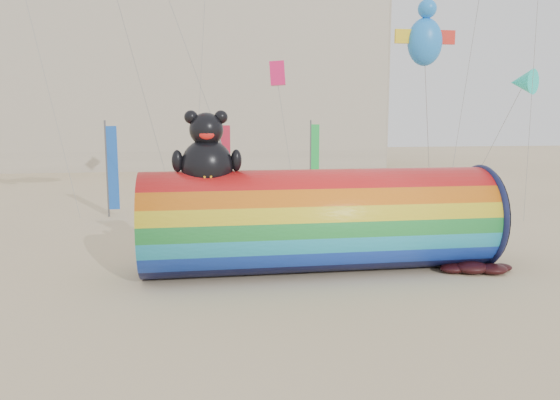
{
  "coord_description": "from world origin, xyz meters",
  "views": [
    {
      "loc": [
        -2.52,
        -17.64,
        5.31
      ],
      "look_at": [
        0.5,
        1.5,
        2.4
      ],
      "focal_mm": 35.0,
      "sensor_mm": 36.0,
      "label": 1
    }
  ],
  "objects": [
    {
      "name": "ground",
      "position": [
        0.0,
        0.0,
        0.0
      ],
      "size": [
        160.0,
        160.0,
        0.0
      ],
      "primitive_type": "plane",
      "color": "#CCB58C",
      "rests_on": "ground"
    },
    {
      "name": "hotel_building",
      "position": [
        -12.0,
        45.95,
        10.31
      ],
      "size": [
        60.4,
        15.4,
        20.6
      ],
      "color": "#B7AD99",
      "rests_on": "ground"
    },
    {
      "name": "festival_banners",
      "position": [
        -0.73,
        15.27,
        2.64
      ],
      "size": [
        13.1,
        5.92,
        5.2
      ],
      "color": "#59595E",
      "rests_on": "ground"
    },
    {
      "name": "kite_handler",
      "position": [
        6.25,
        1.31,
        0.75
      ],
      "size": [
        0.56,
        0.38,
        1.49
      ],
      "primitive_type": "imported",
      "rotation": [
        0.0,
        0.0,
        3.18
      ],
      "color": "#505457",
      "rests_on": "ground"
    },
    {
      "name": "windsock_assembly",
      "position": [
        1.76,
        0.63,
        1.88
      ],
      "size": [
        12.27,
        3.74,
        5.66
      ],
      "color": "red",
      "rests_on": "ground"
    },
    {
      "name": "fabric_bundle",
      "position": [
        7.07,
        -0.57,
        0.17
      ],
      "size": [
        2.62,
        1.35,
        0.41
      ],
      "color": "#3C0B0B",
      "rests_on": "ground"
    }
  ]
}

